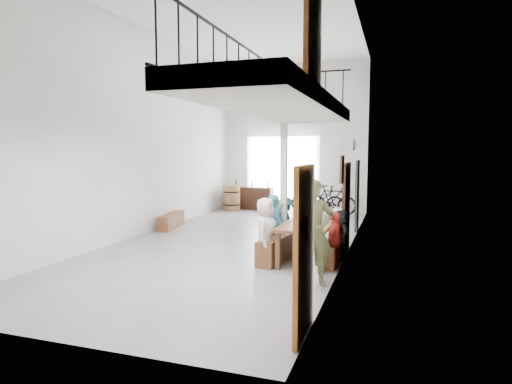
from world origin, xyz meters
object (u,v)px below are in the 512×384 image
(tasting_table, at_px, (310,225))
(bicycle_near, at_px, (317,199))
(bench_inner, at_px, (283,245))
(serving_counter, at_px, (252,198))
(host_standing, at_px, (314,233))
(side_bench, at_px, (171,221))
(oak_barrel, at_px, (232,198))

(tasting_table, bearing_deg, bicycle_near, 99.44)
(bench_inner, xyz_separation_m, serving_counter, (-3.01, 6.79, 0.17))
(bench_inner, distance_m, host_standing, 2.10)
(tasting_table, xyz_separation_m, side_bench, (-4.55, 2.26, -0.49))
(serving_counter, distance_m, host_standing, 9.44)
(tasting_table, distance_m, serving_counter, 7.68)
(side_bench, xyz_separation_m, host_standing, (4.95, -4.01, 0.69))
(oak_barrel, relative_size, bicycle_near, 0.50)
(serving_counter, xyz_separation_m, host_standing, (3.98, -8.54, 0.48))
(oak_barrel, height_order, host_standing, host_standing)
(side_bench, bearing_deg, bench_inner, -29.62)
(oak_barrel, distance_m, bicycle_near, 3.21)
(serving_counter, relative_size, host_standing, 0.89)
(bicycle_near, bearing_deg, bench_inner, -176.10)
(oak_barrel, bearing_deg, bicycle_near, 5.57)
(bicycle_near, bearing_deg, serving_counter, 83.54)
(side_bench, xyz_separation_m, bicycle_near, (3.56, 4.23, 0.30))
(side_bench, bearing_deg, serving_counter, 77.91)
(bench_inner, xyz_separation_m, host_standing, (0.97, -1.75, 0.64))
(oak_barrel, height_order, serving_counter, oak_barrel)
(bench_inner, height_order, bicycle_near, bicycle_near)
(side_bench, xyz_separation_m, oak_barrel, (0.37, 3.92, 0.27))
(side_bench, height_order, bicycle_near, bicycle_near)
(serving_counter, bearing_deg, side_bench, -102.26)
(bench_inner, xyz_separation_m, side_bench, (-3.98, 2.26, -0.04))
(bench_inner, distance_m, oak_barrel, 7.16)
(side_bench, bearing_deg, host_standing, -38.99)
(tasting_table, distance_m, bench_inner, 0.73)
(bench_inner, bearing_deg, host_standing, -54.52)
(bench_inner, relative_size, side_bench, 1.48)
(bicycle_near, bearing_deg, tasting_table, -171.11)
(tasting_table, xyz_separation_m, oak_barrel, (-4.18, 6.18, -0.23))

